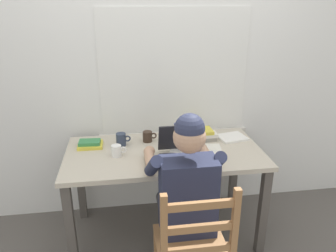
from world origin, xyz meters
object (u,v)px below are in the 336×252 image
Objects in this scene: desk at (164,162)px; coffee_mug_white at (117,151)px; computer_mouse at (222,155)px; coffee_mug_dark at (121,139)px; seated_person at (185,190)px; book_stack_side at (90,144)px; coffee_mug_spare at (148,137)px; laptop at (183,151)px; book_stack_main at (204,135)px; wooden_chair at (193,249)px.

desk is 0.38m from coffee_mug_white.
coffee_mug_dark reaches higher than computer_mouse.
seated_person reaches higher than book_stack_side.
coffee_mug_spare is (0.25, 0.23, -0.00)m from coffee_mug_white.
book_stack_side is (-0.24, 0.01, -0.03)m from coffee_mug_dark.
desk is 7.80× the size of book_stack_side.
laptop is at bearing -10.94° from coffee_mug_white.
seated_person reaches higher than laptop.
seated_person is at bearing -44.16° from coffee_mug_white.
coffee_mug_dark is at bearing 123.00° from seated_person.
seated_person is 0.88m from book_stack_side.
coffee_mug_dark is 0.66m from book_stack_main.
seated_person reaches higher than book_stack_main.
desk is at bearing -155.11° from book_stack_main.
seated_person is 0.72m from coffee_mug_dark.
coffee_mug_dark is at bearing -179.02° from book_stack_main.
coffee_mug_spare is (-0.18, 0.64, 0.12)m from seated_person.
seated_person is at bearing -81.11° from desk.
wooden_chair is 4.45× the size of book_stack_main.
coffee_mug_dark reaches higher than coffee_mug_spare.
computer_mouse is at bearing -80.30° from book_stack_main.
book_stack_side is at bearing 136.38° from coffee_mug_white.
coffee_mug_spare reaches higher than book_stack_side.
wooden_chair is 1.14m from book_stack_side.
wooden_chair reaches higher than computer_mouse.
wooden_chair is 0.70m from laptop.
seated_person reaches higher than computer_mouse.
coffee_mug_dark is 1.01× the size of coffee_mug_spare.
seated_person is 6.53× the size of book_stack_side.
laptop is at bearing 81.73° from seated_person.
coffee_mug_spare is 0.45m from book_stack_main.
coffee_mug_white is 0.29m from book_stack_side.
book_stack_side is (-0.91, -0.00, -0.02)m from book_stack_main.
coffee_mug_spare reaches higher than desk.
desk is 0.23m from laptop.
wooden_chair is 1.02m from coffee_mug_dark.
wooden_chair is 4.92× the size of book_stack_side.
coffee_mug_spare is at bearing 175.55° from book_stack_main.
seated_person is (0.07, -0.45, 0.02)m from desk.
desk is at bearing -25.04° from coffee_mug_dark.
computer_mouse is at bearing -22.32° from desk.
computer_mouse is (0.33, 0.29, 0.09)m from seated_person.
laptop is 1.74× the size of book_stack_side.
seated_person reaches higher than wooden_chair.
coffee_mug_white is 0.19m from coffee_mug_dark.
seated_person is 5.90× the size of book_stack_main.
wooden_chair is at bearing -94.44° from laptop.
book_stack_main is (-0.06, 0.32, 0.03)m from computer_mouse.
laptop is 2.91× the size of coffee_mug_spare.
computer_mouse is 0.88× the size of coffee_mug_spare.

